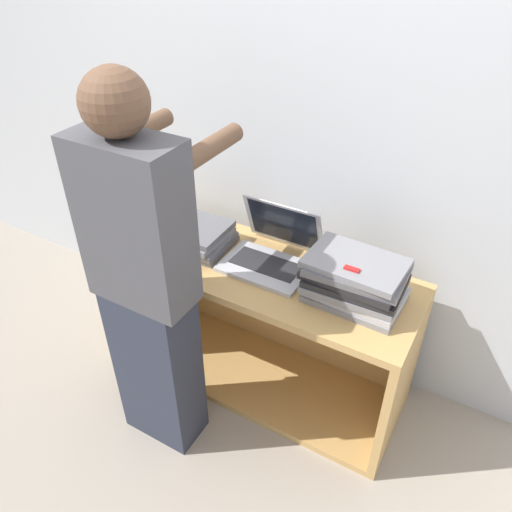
# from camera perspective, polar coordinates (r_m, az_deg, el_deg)

# --- Properties ---
(ground_plane) EXTENTS (12.00, 12.00, 0.00)m
(ground_plane) POSITION_cam_1_polar(r_m,az_deg,el_deg) (2.56, -2.17, -17.62)
(ground_plane) COLOR #9E9384
(wall_back) EXTENTS (8.00, 0.05, 2.40)m
(wall_back) POSITION_cam_1_polar(r_m,az_deg,el_deg) (2.26, 5.83, 13.31)
(wall_back) COLOR silver
(wall_back) RESTS_ON ground_plane
(cart) EXTENTS (1.39, 0.53, 0.72)m
(cart) POSITION_cam_1_polar(r_m,az_deg,el_deg) (2.49, 1.72, -7.26)
(cart) COLOR tan
(cart) RESTS_ON ground_plane
(laptop_open) EXTENTS (0.38, 0.35, 0.26)m
(laptop_open) POSITION_cam_1_polar(r_m,az_deg,el_deg) (2.22, 1.75, 0.38)
(laptop_open) COLOR #B7B7BC
(laptop_open) RESTS_ON cart
(laptop_stack_left) EXTENTS (0.40, 0.27, 0.11)m
(laptop_stack_left) POSITION_cam_1_polar(r_m,az_deg,el_deg) (2.37, -7.64, 2.57)
(laptop_stack_left) COLOR slate
(laptop_stack_left) RESTS_ON cart
(laptop_stack_right) EXTENTS (0.41, 0.28, 0.19)m
(laptop_stack_right) POSITION_cam_1_polar(r_m,az_deg,el_deg) (2.03, 11.27, -2.76)
(laptop_stack_right) COLOR gray
(laptop_stack_right) RESTS_ON cart
(person) EXTENTS (0.40, 0.53, 1.67)m
(person) POSITION_cam_1_polar(r_m,az_deg,el_deg) (1.97, -12.39, -3.47)
(person) COLOR #2D3342
(person) RESTS_ON ground_plane
(inventory_tag) EXTENTS (0.06, 0.02, 0.01)m
(inventory_tag) POSITION_cam_1_polar(r_m,az_deg,el_deg) (1.92, 10.90, -1.46)
(inventory_tag) COLOR red
(inventory_tag) RESTS_ON laptop_stack_right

